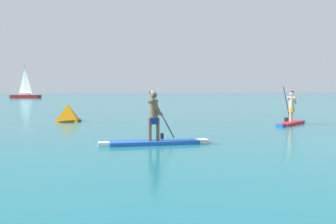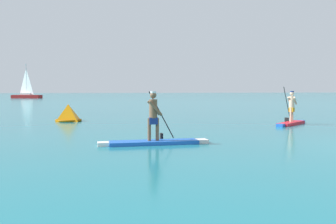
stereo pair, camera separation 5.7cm
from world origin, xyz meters
name	(u,v)px [view 1 (the left image)]	position (x,y,z in m)	size (l,w,h in m)	color
paddleboarder_near_left	(155,135)	(-6.87, 3.43, 0.31)	(3.59, 0.92, 1.73)	blue
paddleboarder_mid_center	(291,118)	(1.32, 8.00, 0.35)	(2.71, 2.07, 1.92)	red
race_marker_buoy	(68,114)	(-9.57, 13.00, 0.42)	(1.70, 1.70, 0.96)	orange
sailboat_left_horizon	(25,94)	(-18.46, 74.89, 0.85)	(6.58, 4.36, 7.41)	#A51E1E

